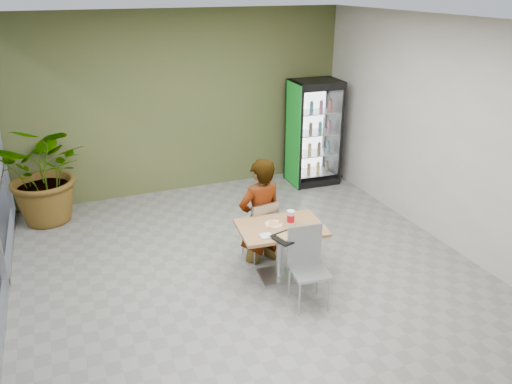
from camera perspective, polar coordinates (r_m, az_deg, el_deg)
ground at (r=6.56m, az=0.09°, el=-10.42°), size 7.00×7.00×0.00m
room_envelope at (r=5.83m, az=0.10°, el=2.81°), size 6.00×7.00×3.20m
dining_table at (r=6.42m, az=2.84°, el=-5.62°), size 1.14×0.85×0.75m
chair_far at (r=6.82m, az=0.74°, el=-3.94°), size 0.45×0.45×0.89m
chair_near at (r=6.00m, az=5.84°, el=-7.67°), size 0.48×0.48×0.97m
seated_woman at (r=6.82m, az=0.50°, el=-3.27°), size 0.71×0.51×1.79m
pizza_plate at (r=6.36m, az=2.07°, el=-3.61°), size 0.29×0.23×0.03m
soda_cup at (r=6.36m, az=3.99°, el=-2.93°), size 0.10×0.10×0.18m
napkin_stack at (r=6.07m, az=1.13°, el=-5.05°), size 0.15×0.15×0.02m
cafeteria_tray at (r=6.07m, az=3.93°, el=-5.09°), size 0.48×0.40×0.02m
beverage_fridge at (r=9.48m, az=6.62°, el=6.75°), size 0.92×0.73×1.95m
potted_plant at (r=8.51m, az=-22.85°, el=2.09°), size 1.89×1.79×1.66m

